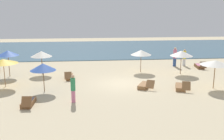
# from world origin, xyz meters

# --- Properties ---
(ground_plane) EXTENTS (60.00, 60.00, 0.00)m
(ground_plane) POSITION_xyz_m (0.00, 0.00, 0.00)
(ground_plane) COLOR beige
(ocean_water) EXTENTS (48.00, 16.00, 0.06)m
(ocean_water) POSITION_xyz_m (0.00, 17.00, 0.03)
(ocean_water) COLOR #3D6075
(ocean_water) RESTS_ON ground_plane
(umbrella_0) EXTENTS (1.84, 1.84, 2.00)m
(umbrella_0) POSITION_xyz_m (2.10, 3.57, 1.78)
(umbrella_0) COLOR brown
(umbrella_0) RESTS_ON ground_plane
(umbrella_1) EXTENTS (1.93, 1.93, 2.05)m
(umbrella_1) POSITION_xyz_m (5.44, 2.57, 1.82)
(umbrella_1) COLOR brown
(umbrella_1) RESTS_ON ground_plane
(umbrella_2) EXTENTS (2.08, 2.08, 2.07)m
(umbrella_2) POSITION_xyz_m (-8.75, 0.02, 1.91)
(umbrella_2) COLOR olive
(umbrella_2) RESTS_ON ground_plane
(umbrella_3) EXTENTS (1.79, 1.79, 2.21)m
(umbrella_3) POSITION_xyz_m (-9.25, 3.10, 1.99)
(umbrella_3) COLOR brown
(umbrella_3) RESTS_ON ground_plane
(umbrella_4) EXTENTS (1.81, 1.81, 2.04)m
(umbrella_4) POSITION_xyz_m (-6.59, 3.55, 1.80)
(umbrella_4) COLOR brown
(umbrella_4) RESTS_ON ground_plane
(umbrella_6) EXTENTS (1.75, 1.75, 2.01)m
(umbrella_6) POSITION_xyz_m (-5.70, -1.48, 1.77)
(umbrella_6) COLOR brown
(umbrella_6) RESTS_ON ground_plane
(umbrella_7) EXTENTS (2.15, 2.15, 2.06)m
(umbrella_7) POSITION_xyz_m (6.39, -1.79, 1.89)
(umbrella_7) COLOR olive
(umbrella_7) RESTS_ON ground_plane
(lounger_0) EXTENTS (0.75, 1.74, 0.69)m
(lounger_0) POSITION_xyz_m (-4.16, 1.85, 0.17)
(lounger_0) COLOR olive
(lounger_0) RESTS_ON ground_plane
(lounger_1) EXTENTS (1.05, 1.77, 0.71)m
(lounger_1) POSITION_xyz_m (3.93, -1.84, 0.17)
(lounger_1) COLOR olive
(lounger_1) RESTS_ON ground_plane
(lounger_3) EXTENTS (1.28, 1.78, 0.68)m
(lounger_3) POSITION_xyz_m (1.45, -1.21, 0.17)
(lounger_3) COLOR olive
(lounger_3) RESTS_ON ground_plane
(lounger_4) EXTENTS (0.78, 1.72, 0.72)m
(lounger_4) POSITION_xyz_m (8.06, 4.63, 0.18)
(lounger_4) COLOR brown
(lounger_4) RESTS_ON ground_plane
(lounger_5) EXTENTS (0.70, 1.67, 0.74)m
(lounger_5) POSITION_xyz_m (-6.27, -4.07, 0.18)
(lounger_5) COLOR brown
(lounger_5) RESTS_ON ground_plane
(person_0) EXTENTS (0.41, 0.41, 1.67)m
(person_0) POSITION_xyz_m (6.89, 5.69, 0.84)
(person_0) COLOR white
(person_0) RESTS_ON ground_plane
(person_1) EXTENTS (0.51, 0.51, 1.89)m
(person_1) POSITION_xyz_m (5.89, 5.58, 0.95)
(person_1) COLOR #2D4C8C
(person_1) RESTS_ON ground_plane
(person_2) EXTENTS (0.37, 0.37, 1.76)m
(person_2) POSITION_xyz_m (-3.59, -3.81, 0.90)
(person_2) COLOR #D17299
(person_2) RESTS_ON ground_plane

